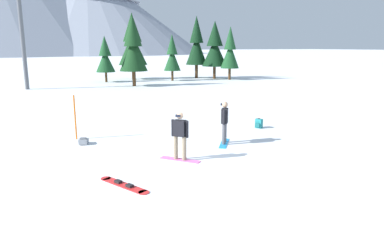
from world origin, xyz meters
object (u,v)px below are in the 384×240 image
(snowboarder_foreground, at_px, (180,135))
(pine_tree_young, at_px, (197,44))
(backpack_teal, at_px, (259,124))
(pine_tree_broad, at_px, (230,51))
(backpack_grey, at_px, (84,141))
(pine_tree_twin, at_px, (215,47))
(loose_snowboard_near_left, at_px, (124,185))
(pine_tree_leaning, at_px, (133,48))
(snowboarder_midground, at_px, (225,122))
(trail_marker_pole, at_px, (75,117))
(ski_lift_tower, at_px, (21,27))
(pine_tree_tall, at_px, (132,43))
(pine_tree_short, at_px, (172,55))
(pine_tree_slender, at_px, (105,57))

(snowboarder_foreground, distance_m, pine_tree_young, 32.08)
(backpack_teal, xyz_separation_m, pine_tree_broad, (12.03, 21.72, 3.12))
(backpack_grey, bearing_deg, pine_tree_young, 54.53)
(backpack_grey, xyz_separation_m, pine_tree_twin, (19.15, 22.95, 3.60))
(loose_snowboard_near_left, distance_m, pine_tree_young, 34.48)
(loose_snowboard_near_left, bearing_deg, pine_tree_twin, 55.89)
(snowboarder_foreground, xyz_separation_m, pine_tree_young, (14.95, 28.21, 3.19))
(pine_tree_young, bearing_deg, pine_tree_twin, -47.96)
(backpack_teal, xyz_separation_m, pine_tree_leaning, (-0.00, 20.17, 3.47))
(snowboarder_midground, xyz_separation_m, pine_tree_broad, (14.95, 23.35, 2.42))
(snowboarder_midground, bearing_deg, trail_marker_pole, 147.32)
(pine_tree_leaning, distance_m, ski_lift_tower, 9.89)
(snowboarder_foreground, height_order, pine_tree_tall, pine_tree_tall)
(pine_tree_twin, distance_m, pine_tree_short, 5.68)
(pine_tree_slender, distance_m, pine_tree_leaning, 5.51)
(snowboarder_midground, relative_size, pine_tree_tall, 0.22)
(loose_snowboard_near_left, distance_m, pine_tree_slender, 30.17)
(pine_tree_leaning, xyz_separation_m, pine_tree_broad, (12.03, 1.55, -0.35))
(backpack_teal, height_order, pine_tree_twin, pine_tree_twin)
(snowboarder_foreground, height_order, loose_snowboard_near_left, snowboarder_foreground)
(pine_tree_slender, relative_size, pine_tree_tall, 0.65)
(backpack_teal, relative_size, backpack_grey, 0.86)
(pine_tree_leaning, bearing_deg, pine_tree_short, 31.67)
(trail_marker_pole, height_order, pine_tree_broad, pine_tree_broad)
(snowboarder_foreground, xyz_separation_m, backpack_grey, (-2.64, 3.53, -0.77))
(pine_tree_slender, bearing_deg, snowboarder_foreground, -97.63)
(ski_lift_tower, bearing_deg, pine_tree_slender, 23.41)
(loose_snowboard_near_left, xyz_separation_m, pine_tree_young, (17.29, 29.56, 4.06))
(pine_tree_broad, bearing_deg, ski_lift_tower, 179.51)
(backpack_teal, relative_size, pine_tree_short, 0.09)
(pine_tree_tall, relative_size, pine_tree_young, 1.03)
(backpack_teal, bearing_deg, snowboarder_midground, -150.92)
(loose_snowboard_near_left, bearing_deg, trail_marker_pole, 94.36)
(snowboarder_foreground, height_order, pine_tree_slender, pine_tree_slender)
(pine_tree_tall, relative_size, pine_tree_twin, 1.13)
(backpack_teal, bearing_deg, pine_tree_broad, 61.02)
(snowboarder_midground, height_order, pine_tree_tall, pine_tree_tall)
(trail_marker_pole, bearing_deg, pine_tree_slender, 74.52)
(snowboarder_midground, height_order, loose_snowboard_near_left, snowboarder_midground)
(pine_tree_young, bearing_deg, backpack_grey, -125.47)
(pine_tree_leaning, height_order, pine_tree_young, pine_tree_young)
(snowboarder_foreground, xyz_separation_m, backpack_teal, (5.36, 2.72, -0.68))
(pine_tree_broad, bearing_deg, pine_tree_leaning, -172.66)
(trail_marker_pole, height_order, pine_tree_leaning, pine_tree_leaning)
(trail_marker_pole, bearing_deg, pine_tree_broad, 44.74)
(pine_tree_leaning, relative_size, pine_tree_broad, 1.10)
(backpack_grey, relative_size, pine_tree_young, 0.07)
(loose_snowboard_near_left, xyz_separation_m, backpack_grey, (-0.30, 4.88, 0.10))
(backpack_teal, bearing_deg, pine_tree_short, 76.78)
(pine_tree_leaning, distance_m, pine_tree_broad, 12.14)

